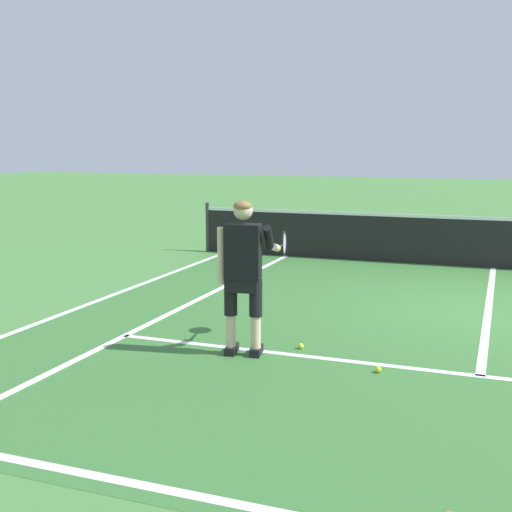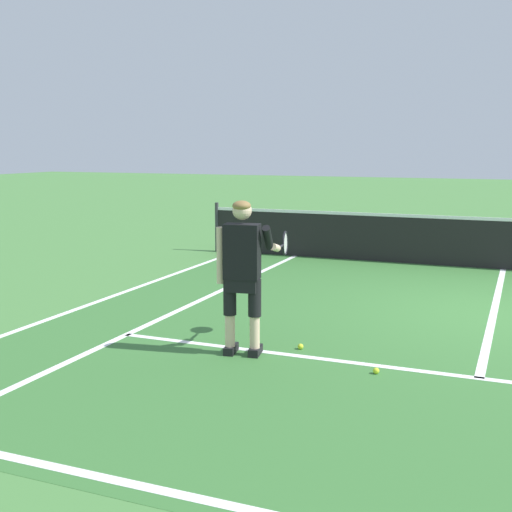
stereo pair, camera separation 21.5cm
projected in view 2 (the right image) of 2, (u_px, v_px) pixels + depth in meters
name	position (u px, v px, depth m)	size (l,w,h in m)	color
ground_plane	(494.00, 313.00, 9.21)	(80.00, 80.00, 0.00)	#477F3D
court_inner_surface	(489.00, 335.00, 8.11)	(10.98, 9.90, 0.00)	#387033
line_service	(479.00, 378.00, 6.61)	(8.23, 0.10, 0.01)	white
line_centre_service	(495.00, 307.00, 9.53)	(0.10, 6.40, 0.01)	white
line_singles_left	(190.00, 305.00, 9.65)	(0.10, 9.50, 0.01)	white
line_doubles_left	(110.00, 297.00, 10.16)	(0.10, 9.50, 0.01)	white
tennis_net	(505.00, 243.00, 12.37)	(11.96, 0.08, 1.07)	#333338
tennis_player	(243.00, 267.00, 7.23)	(0.60, 1.18, 1.71)	black
tennis_ball_near_feet	(301.00, 347.00, 7.56)	(0.07, 0.07, 0.07)	#CCE02D
tennis_ball_by_baseline	(376.00, 371.00, 6.74)	(0.07, 0.07, 0.07)	#CCE02D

